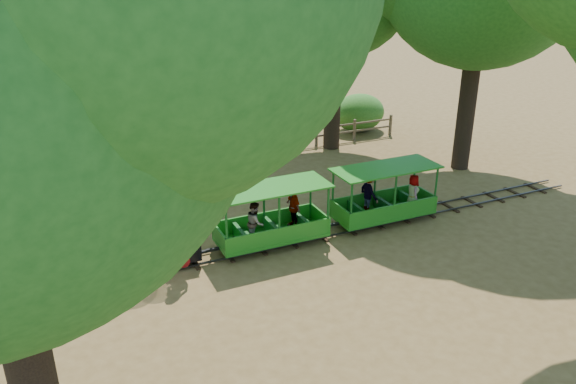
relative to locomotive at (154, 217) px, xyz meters
name	(u,v)px	position (x,y,z in m)	size (l,w,h in m)	color
ground	(291,241)	(3.97, -0.05, -1.58)	(90.00, 90.00, 0.00)	olive
track	(291,239)	(3.97, -0.05, -1.51)	(22.00, 1.00, 0.10)	#3F3D3A
locomotive	(154,217)	(0.00, 0.00, 0.00)	(2.38, 1.15, 2.86)	black
carriage_front	(272,221)	(3.38, -0.06, -0.79)	(3.42, 1.40, 1.78)	#237E1B
carriage_rear	(384,198)	(7.27, -0.01, -0.76)	(3.42, 1.41, 1.78)	#237E1B
fence	(210,148)	(3.97, 7.95, -1.00)	(18.10, 0.10, 1.00)	brown
shrub_mid_w	(141,136)	(1.39, 9.25, -0.51)	(3.08, 2.37, 2.13)	#2D6B1E
shrub_mid_e	(199,135)	(3.91, 9.25, -0.78)	(2.32, 1.78, 1.61)	#2D6B1E
shrub_east	(359,113)	(11.98, 9.25, -0.67)	(2.63, 2.03, 1.82)	#2D6B1E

